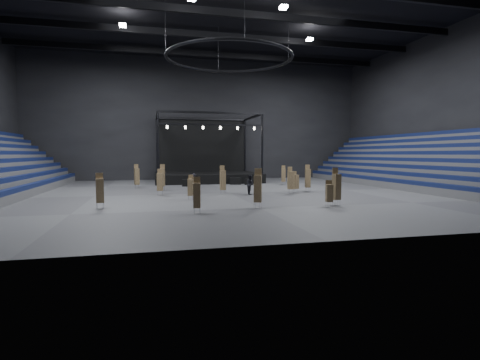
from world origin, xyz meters
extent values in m
plane|color=#464648|center=(0.00, 0.00, 0.00)|extent=(50.00, 50.00, 0.00)
cube|color=black|center=(0.00, 0.00, 18.00)|extent=(50.00, 42.00, 0.20)
cube|color=black|center=(0.00, 21.00, 9.00)|extent=(50.00, 0.20, 18.00)
cube|color=black|center=(0.00, -21.00, 9.00)|extent=(50.00, 0.20, 18.00)
cube|color=black|center=(25.00, 0.00, 9.00)|extent=(0.20, 42.00, 18.00)
cube|color=#0D1439|center=(-18.12, 0.00, 0.95)|extent=(0.59, 40.00, 0.40)
cube|color=#0D1439|center=(-19.02, 0.00, 1.70)|extent=(0.59, 40.00, 0.40)
cube|color=#0D1439|center=(-19.91, 0.00, 2.45)|extent=(0.59, 40.00, 0.40)
cube|color=#4F4F52|center=(21.40, 0.00, 0.38)|extent=(7.20, 40.00, 0.75)
cube|color=#0D1439|center=(18.12, 0.00, 0.95)|extent=(0.59, 40.00, 0.40)
cube|color=#4F4F52|center=(21.85, 0.00, 0.75)|extent=(6.30, 40.00, 1.50)
cube|color=#0D1439|center=(19.02, 0.00, 1.70)|extent=(0.59, 40.00, 0.40)
cube|color=#4F4F52|center=(22.30, 0.00, 1.12)|extent=(5.40, 40.00, 2.25)
cube|color=#0D1439|center=(19.91, 0.00, 2.45)|extent=(0.59, 40.00, 0.40)
cube|color=#4F4F52|center=(22.75, 0.00, 1.50)|extent=(4.50, 40.00, 3.00)
cube|color=#0D1439|center=(20.82, 0.00, 3.20)|extent=(0.59, 40.00, 0.40)
cube|color=#4F4F52|center=(23.20, 0.00, 1.88)|extent=(3.60, 40.00, 3.75)
cube|color=#0D1439|center=(21.71, 0.00, 3.95)|extent=(0.59, 40.00, 0.40)
cube|color=#4F4F52|center=(23.65, 0.00, 2.25)|extent=(2.70, 40.00, 4.50)
cube|color=#0D1439|center=(22.61, 0.00, 4.70)|extent=(0.59, 40.00, 0.40)
cube|color=#4F4F52|center=(24.10, 0.00, 2.62)|extent=(1.80, 40.00, 5.25)
cube|color=#0D1439|center=(23.52, 0.00, 5.45)|extent=(0.59, 40.00, 0.40)
cube|color=#4F4F52|center=(24.55, 0.00, 3.00)|extent=(0.90, 40.00, 6.00)
cube|color=#0D1439|center=(24.41, 0.00, 6.20)|extent=(0.59, 40.00, 0.40)
cube|color=black|center=(0.00, 15.50, 0.60)|extent=(14.00, 10.00, 1.20)
cube|color=black|center=(0.00, 20.30, 5.20)|extent=(13.30, 0.30, 8.00)
cylinder|color=black|center=(-6.60, 10.90, 5.10)|extent=(0.24, 0.24, 7.80)
cylinder|color=black|center=(-6.60, 20.10, 5.10)|extent=(0.24, 0.24, 7.80)
cylinder|color=black|center=(6.60, 10.90, 5.10)|extent=(0.24, 0.24, 7.80)
cylinder|color=black|center=(6.60, 20.10, 5.10)|extent=(0.24, 0.24, 7.80)
cube|color=black|center=(0.00, 10.90, 9.00)|extent=(13.40, 0.25, 0.25)
cube|color=black|center=(0.00, 20.10, 9.00)|extent=(13.40, 0.25, 0.25)
cube|color=black|center=(0.00, 10.90, 7.50)|extent=(13.40, 0.20, 0.20)
cylinder|color=white|center=(-5.50, 10.90, 7.10)|extent=(0.24, 0.24, 0.35)
cylinder|color=white|center=(-3.30, 10.90, 7.10)|extent=(0.24, 0.24, 0.35)
cylinder|color=white|center=(-1.10, 10.90, 7.10)|extent=(0.24, 0.24, 0.35)
cylinder|color=white|center=(1.10, 10.90, 7.10)|extent=(0.24, 0.24, 0.35)
cylinder|color=white|center=(3.30, 10.90, 7.10)|extent=(0.24, 0.24, 0.35)
cylinder|color=white|center=(5.50, 10.90, 7.10)|extent=(0.24, 0.24, 0.35)
torus|color=black|center=(0.00, 0.00, 13.00)|extent=(12.30, 12.30, 0.30)
cylinder|color=black|center=(6.00, 0.00, 15.50)|extent=(0.04, 0.04, 5.00)
cylinder|color=black|center=(0.00, 6.00, 15.50)|extent=(0.04, 0.04, 5.00)
cylinder|color=black|center=(-6.00, 0.00, 15.50)|extent=(0.04, 0.04, 5.00)
cylinder|color=black|center=(0.00, -6.00, 15.50)|extent=(0.04, 0.04, 5.00)
cube|color=black|center=(0.00, 0.00, 17.20)|extent=(49.00, 0.35, 0.70)
cube|color=black|center=(0.00, 7.00, 17.20)|extent=(49.00, 0.35, 0.70)
cube|color=black|center=(0.00, 15.00, 17.20)|extent=(49.00, 0.35, 0.70)
cube|color=white|center=(-10.00, 4.00, 16.60)|extent=(0.60, 0.60, 0.25)
cube|color=white|center=(10.00, 4.00, 16.60)|extent=(0.60, 0.60, 0.25)
cube|color=white|center=(4.00, -4.00, 16.60)|extent=(0.60, 0.60, 0.25)
cube|color=black|center=(-3.34, 8.47, 0.40)|extent=(1.29, 0.81, 0.80)
cube|color=black|center=(2.78, 9.70, 0.45)|extent=(1.50, 1.16, 0.90)
cube|color=black|center=(4.31, 8.94, 0.36)|extent=(1.16, 0.70, 0.73)
cylinder|color=silver|center=(5.41, -2.22, 0.22)|extent=(0.03, 0.03, 0.43)
cylinder|color=silver|center=(5.41, -1.81, 0.22)|extent=(0.03, 0.03, 0.43)
cylinder|color=silver|center=(5.83, -2.22, 0.22)|extent=(0.03, 0.03, 0.43)
cylinder|color=silver|center=(5.83, -1.81, 0.22)|extent=(0.03, 0.03, 0.43)
cube|color=#8B704C|center=(5.62, -2.01, 1.30)|extent=(0.62, 0.62, 1.73)
cube|color=#8B704C|center=(5.58, -1.80, 2.12)|extent=(0.50, 0.17, 0.95)
cylinder|color=silver|center=(-4.81, -12.18, 0.19)|extent=(0.03, 0.03, 0.38)
cylinder|color=silver|center=(-4.81, -11.82, 0.19)|extent=(0.03, 0.03, 0.38)
cylinder|color=silver|center=(-4.46, -12.18, 0.19)|extent=(0.03, 0.03, 0.38)
cylinder|color=silver|center=(-4.46, -11.82, 0.19)|extent=(0.03, 0.03, 0.38)
cube|color=#8B704C|center=(-4.63, -12.00, 1.17)|extent=(0.52, 0.52, 1.59)
cube|color=#8B704C|center=(-4.60, -11.81, 1.92)|extent=(0.44, 0.12, 0.88)
cylinder|color=silver|center=(-6.90, -0.82, 0.22)|extent=(0.03, 0.03, 0.44)
cylinder|color=silver|center=(-6.90, -0.40, 0.22)|extent=(0.03, 0.03, 0.44)
cylinder|color=silver|center=(-6.48, -0.82, 0.22)|extent=(0.03, 0.03, 0.44)
cylinder|color=silver|center=(-6.48, -0.40, 0.22)|extent=(0.03, 0.03, 0.44)
cube|color=#8B704C|center=(-6.69, -0.61, 1.24)|extent=(0.61, 0.61, 1.61)
cube|color=#8B704C|center=(-6.66, -0.40, 2.00)|extent=(0.51, 0.15, 0.89)
cylinder|color=silver|center=(-1.03, -1.03, 0.20)|extent=(0.03, 0.03, 0.40)
cylinder|color=silver|center=(-1.03, -0.66, 0.20)|extent=(0.03, 0.03, 0.40)
cylinder|color=silver|center=(-0.65, -1.03, 0.20)|extent=(0.03, 0.03, 0.40)
cylinder|color=silver|center=(-0.65, -0.66, 0.20)|extent=(0.03, 0.03, 0.40)
cube|color=#8B704C|center=(-0.84, -0.84, 1.33)|extent=(0.52, 0.52, 1.87)
cube|color=#8B704C|center=(-0.86, -0.65, 2.22)|extent=(0.46, 0.11, 1.03)
cylinder|color=silver|center=(-6.56, 3.94, 0.21)|extent=(0.03, 0.03, 0.43)
cylinder|color=silver|center=(-6.56, 4.34, 0.21)|extent=(0.03, 0.03, 0.43)
cylinder|color=silver|center=(-6.15, 3.94, 0.21)|extent=(0.03, 0.03, 0.43)
cylinder|color=silver|center=(-6.15, 4.34, 0.21)|extent=(0.03, 0.03, 0.43)
cube|color=#8B704C|center=(-6.36, 4.14, 1.35)|extent=(0.60, 0.60, 1.86)
cube|color=#8B704C|center=(-6.32, 4.35, 2.23)|extent=(0.49, 0.15, 1.02)
cylinder|color=silver|center=(-4.47, -4.90, 0.18)|extent=(0.03, 0.03, 0.36)
cylinder|color=silver|center=(-4.47, -4.56, 0.18)|extent=(0.03, 0.03, 0.36)
cylinder|color=silver|center=(-4.13, -4.90, 0.18)|extent=(0.03, 0.03, 0.36)
cylinder|color=silver|center=(-4.13, -4.56, 0.18)|extent=(0.03, 0.03, 0.36)
cube|color=#8B704C|center=(-4.30, -4.73, 1.06)|extent=(0.54, 0.54, 1.41)
cube|color=#8B704C|center=(-4.25, -4.56, 1.71)|extent=(0.41, 0.17, 0.77)
cylinder|color=silver|center=(8.30, 7.81, 0.20)|extent=(0.03, 0.03, 0.40)
cylinder|color=silver|center=(8.30, 8.19, 0.20)|extent=(0.03, 0.03, 0.40)
cylinder|color=silver|center=(8.68, 7.81, 0.20)|extent=(0.03, 0.03, 0.40)
cylinder|color=silver|center=(8.68, 8.19, 0.20)|extent=(0.03, 0.03, 0.40)
cube|color=#8B704C|center=(8.49, 8.00, 1.20)|extent=(0.59, 0.59, 1.60)
cube|color=#8B704C|center=(8.54, 8.19, 1.95)|extent=(0.46, 0.18, 0.88)
cylinder|color=silver|center=(6.40, -1.08, 0.18)|extent=(0.03, 0.03, 0.36)
cylinder|color=silver|center=(6.40, -0.74, 0.18)|extent=(0.03, 0.03, 0.36)
cylinder|color=silver|center=(6.75, -1.08, 0.18)|extent=(0.03, 0.03, 0.36)
cylinder|color=silver|center=(6.75, -0.74, 0.18)|extent=(0.03, 0.03, 0.36)
cube|color=#8B704C|center=(6.58, -0.91, 1.06)|extent=(0.57, 0.57, 1.40)
cube|color=#8B704C|center=(6.51, -0.74, 1.71)|extent=(0.40, 0.21, 0.77)
cylinder|color=silver|center=(7.88, -0.57, 0.20)|extent=(0.03, 0.03, 0.41)
cylinder|color=silver|center=(7.88, -0.18, 0.20)|extent=(0.03, 0.03, 0.41)
cylinder|color=silver|center=(8.26, -0.57, 0.20)|extent=(0.03, 0.03, 0.41)
cylinder|color=silver|center=(8.26, -0.18, 0.20)|extent=(0.03, 0.03, 0.41)
cube|color=#8B704C|center=(8.07, -0.38, 1.34)|extent=(0.56, 0.56, 1.86)
cube|color=#8B704C|center=(8.10, -0.18, 2.22)|extent=(0.47, 0.14, 1.02)
cylinder|color=silver|center=(-0.39, -10.81, 0.22)|extent=(0.03, 0.03, 0.44)
cylinder|color=silver|center=(-0.39, -10.39, 0.22)|extent=(0.03, 0.03, 0.44)
cylinder|color=silver|center=(0.03, -10.81, 0.22)|extent=(0.03, 0.03, 0.44)
cylinder|color=silver|center=(0.03, -10.39, 0.22)|extent=(0.03, 0.03, 0.44)
cube|color=#8B704C|center=(-0.18, -10.60, 1.39)|extent=(0.69, 0.69, 1.91)
cube|color=#8B704C|center=(-0.10, -10.40, 2.29)|extent=(0.49, 0.25, 1.05)
cylinder|color=silver|center=(-9.24, 7.12, 0.20)|extent=(0.03, 0.03, 0.41)
cylinder|color=silver|center=(-9.24, 7.50, 0.20)|extent=(0.03, 0.03, 0.41)
cylinder|color=silver|center=(-8.85, 7.12, 0.20)|extent=(0.03, 0.03, 0.41)
cylinder|color=silver|center=(-8.85, 7.50, 0.20)|extent=(0.03, 0.03, 0.41)
cube|color=#8B704C|center=(-9.05, 7.31, 1.32)|extent=(0.61, 0.61, 1.83)
cube|color=#8B704C|center=(-9.11, 7.50, 2.19)|extent=(0.46, 0.20, 1.01)
cylinder|color=silver|center=(4.83, -11.38, 0.19)|extent=(0.03, 0.03, 0.38)
cylinder|color=silver|center=(4.83, -11.02, 0.19)|extent=(0.03, 0.03, 0.38)
cylinder|color=silver|center=(5.19, -11.38, 0.19)|extent=(0.03, 0.03, 0.38)
cylinder|color=silver|center=(5.19, -11.02, 0.19)|extent=(0.03, 0.03, 0.38)
cube|color=#8B704C|center=(5.01, -11.20, 1.01)|extent=(0.53, 0.53, 1.26)
cube|color=#8B704C|center=(5.04, -11.01, 1.59)|extent=(0.44, 0.13, 0.69)
cylinder|color=silver|center=(5.76, -10.66, 0.21)|extent=(0.03, 0.03, 0.42)
cylinder|color=silver|center=(5.76, -10.26, 0.21)|extent=(0.03, 0.03, 0.42)
cylinder|color=silver|center=(6.16, -10.66, 0.21)|extent=(0.03, 0.03, 0.42)
cylinder|color=silver|center=(6.16, -10.26, 0.21)|extent=(0.03, 0.03, 0.42)
cube|color=#8B704C|center=(5.96, -10.46, 1.38)|extent=(0.57, 0.57, 1.91)
cube|color=#8B704C|center=(5.93, -10.26, 2.29)|extent=(0.49, 0.13, 1.05)
cylinder|color=silver|center=(-11.17, -8.54, 0.21)|extent=(0.03, 0.03, 0.43)
cylinder|color=silver|center=(-11.17, -8.13, 0.21)|extent=(0.03, 0.03, 0.43)
cylinder|color=silver|center=(-10.76, -8.54, 0.21)|extent=(0.03, 0.03, 0.43)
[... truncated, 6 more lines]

